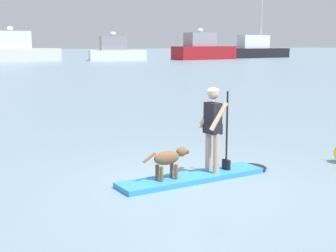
# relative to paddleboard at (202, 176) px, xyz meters

# --- Properties ---
(ground_plane) EXTENTS (400.00, 400.00, 0.00)m
(ground_plane) POSITION_rel_paddleboard_xyz_m (-0.23, -0.01, -0.05)
(ground_plane) COLOR gray
(paddleboard) EXTENTS (3.33, 0.84, 0.10)m
(paddleboard) POSITION_rel_paddleboard_xyz_m (0.00, 0.00, 0.00)
(paddleboard) COLOR #338CD8
(paddleboard) RESTS_ON ground_plane
(person_paddler) EXTENTS (0.62, 0.50, 1.65)m
(person_paddler) POSITION_rel_paddleboard_xyz_m (0.26, 0.02, 1.00)
(person_paddler) COLOR tan
(person_paddler) RESTS_ON paddleboard
(dog) EXTENTS (0.99, 0.25, 0.58)m
(dog) POSITION_rel_paddleboard_xyz_m (-0.74, -0.05, 0.44)
(dog) COLOR brown
(dog) RESTS_ON paddleboard
(moored_boat_far_starboard) EXTENTS (12.24, 3.52, 4.91)m
(moored_boat_far_starboard) POSITION_rel_paddleboard_xyz_m (8.14, 64.33, 1.54)
(moored_boat_far_starboard) COLOR silver
(moored_boat_far_starboard) RESTS_ON ground_plane
(moored_boat_starboard) EXTENTS (8.92, 5.45, 4.23)m
(moored_boat_starboard) POSITION_rel_paddleboard_xyz_m (22.09, 60.73, 1.29)
(moored_boat_starboard) COLOR white
(moored_boat_starboard) RESTS_ON ground_plane
(moored_boat_outer) EXTENTS (10.84, 4.46, 4.82)m
(moored_boat_outer) POSITION_rel_paddleboard_xyz_m (35.78, 58.09, 1.53)
(moored_boat_outer) COLOR maroon
(moored_boat_outer) RESTS_ON ground_plane
(moored_boat_port) EXTENTS (12.95, 3.96, 10.13)m
(moored_boat_port) POSITION_rel_paddleboard_xyz_m (48.76, 61.41, 1.41)
(moored_boat_port) COLOR black
(moored_boat_port) RESTS_ON ground_plane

